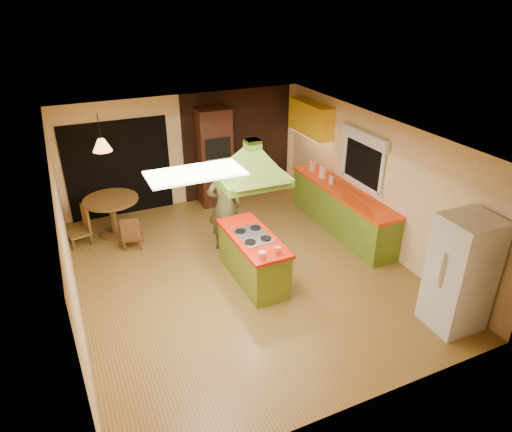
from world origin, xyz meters
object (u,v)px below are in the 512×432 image
man (225,206)px  dining_table (112,209)px  canister_large (323,172)px  wall_oven (214,157)px  kitchen_island (253,257)px  refrigerator (461,273)px

man → dining_table: bearing=-17.4°
canister_large → wall_oven: bearing=138.1°
kitchen_island → dining_table: (-1.93, 2.60, 0.14)m
kitchen_island → canister_large: 2.87m
man → canister_large: (2.37, 0.39, 0.16)m
dining_table → canister_large: (4.24, -1.03, 0.47)m
kitchen_island → canister_large: (2.32, 1.58, 0.61)m
kitchen_island → refrigerator: 3.23m
dining_table → canister_large: 4.39m
kitchen_island → canister_large: size_ratio=7.09×
wall_oven → dining_table: size_ratio=2.07×
refrigerator → canister_large: (0.08, 3.86, 0.15)m
dining_table → kitchen_island: bearing=-53.5°
refrigerator → dining_table: refrigerator is taller
man → wall_oven: wall_oven is taller
wall_oven → canister_large: (1.84, -1.65, -0.07)m
dining_table → wall_oven: bearing=14.5°
kitchen_island → wall_oven: 3.33m
wall_oven → dining_table: 2.54m
refrigerator → wall_oven: 5.79m
refrigerator → wall_oven: wall_oven is taller
man → wall_oven: (0.53, 2.04, 0.23)m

